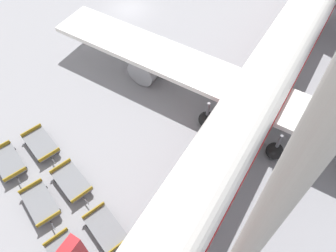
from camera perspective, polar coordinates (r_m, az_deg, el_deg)
ground_plane at (r=39.10m, az=-6.70°, el=19.62°), size 500.00×500.00×0.00m
airplane at (r=26.32m, az=16.43°, el=7.37°), size 38.05×46.05×14.35m
baggage_dolly_row_near_col_a at (r=27.04m, az=-26.07°, el=-5.68°), size 3.84×2.42×0.92m
baggage_dolly_row_near_col_b at (r=24.44m, az=-21.35°, el=-12.47°), size 3.84×2.47×0.92m
baggage_dolly_row_mid_a_col_a at (r=26.99m, az=-21.24°, el=-2.97°), size 3.84×2.33×0.92m
baggage_dolly_row_mid_a_col_b at (r=24.53m, az=-16.44°, el=-9.28°), size 3.84×2.32×0.92m
baggage_dolly_row_mid_a_col_c at (r=22.57m, az=-10.74°, el=-17.20°), size 3.84×2.39×0.92m
apron_light_mast at (r=7.45m, az=15.29°, el=-17.25°), size 2.00×0.70×26.15m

